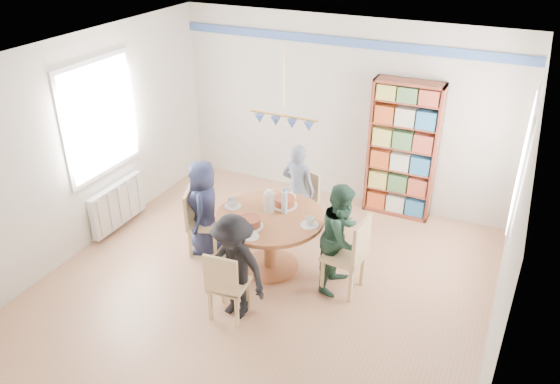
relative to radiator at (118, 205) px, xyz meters
The scene contains 14 objects.
ground 2.46m from the radiator, ahead, with size 5.00×5.00×0.00m, color #AA7C59.
room_shell 2.58m from the radiator, 14.73° to the left, with size 5.00×5.00×5.00m.
radiator is the anchor object (origin of this frame).
dining_table 2.33m from the radiator, ahead, with size 1.30×1.30×0.75m.
chair_left 1.33m from the radiator, ahead, with size 0.50×0.50×0.88m.
chair_right 3.35m from the radiator, ahead, with size 0.47×0.47×0.97m.
chair_far 2.55m from the radiator, 23.75° to the left, with size 0.49×0.49×0.86m.
chair_near 2.53m from the radiator, 23.84° to the right, with size 0.41×0.41×0.86m.
person_left 1.42m from the radiator, ahead, with size 0.61×0.40×1.26m, color #1B213D.
person_right 3.23m from the radiator, ahead, with size 0.64×0.50×1.32m, color #1A3528.
person_far 2.49m from the radiator, 22.65° to the left, with size 0.47×0.31×1.29m, color gray.
person_near 2.53m from the radiator, 21.00° to the right, with size 0.80×0.46×1.24m, color black.
bookshelf 4.00m from the radiator, 31.11° to the left, with size 0.94×0.28×1.97m.
tableware 2.35m from the radiator, ahead, with size 1.22×1.22×0.32m.
Camera 1 is at (2.38, -4.65, 4.03)m, focal length 35.00 mm.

